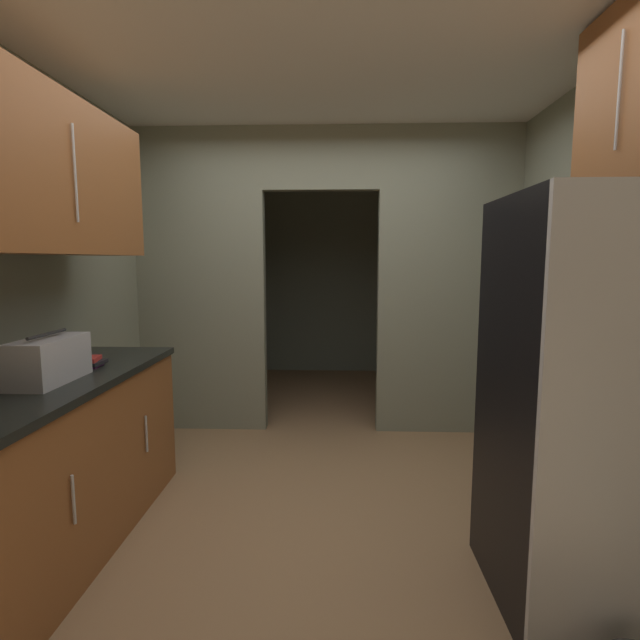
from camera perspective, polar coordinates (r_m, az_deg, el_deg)
The scene contains 9 objects.
ground at distance 3.02m, azimuth -0.34°, elevation -22.65°, with size 20.00×20.00×0.00m, color #93704C.
kitchen_overhead_slab at distance 3.29m, azimuth 0.04°, elevation 27.25°, with size 3.66×7.12×0.06m, color silver.
kitchen_partition at distance 4.18m, azimuth 0.78°, elevation 5.53°, with size 3.26×0.12×2.60m.
adjoining_room_shell at distance 5.84m, azimuth 1.08°, elevation 5.15°, with size 3.26×2.39×2.60m.
refrigerator at distance 2.38m, azimuth 29.32°, elevation -8.84°, with size 0.75×0.80×1.77m.
lower_cabinet_run at distance 2.92m, azimuth -28.49°, elevation -14.76°, with size 0.62×1.80×0.91m.
upper_cabinet_counterside at distance 2.76m, azimuth -30.33°, elevation 14.68°, with size 0.36×1.62×0.76m.
boombox at distance 2.70m, azimuth -29.38°, elevation -4.14°, with size 0.21×0.43×0.25m.
book_stack at distance 2.99m, azimuth -25.58°, elevation -4.46°, with size 0.16×0.16×0.06m.
Camera 1 is at (0.12, -2.62, 1.50)m, focal length 27.14 mm.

